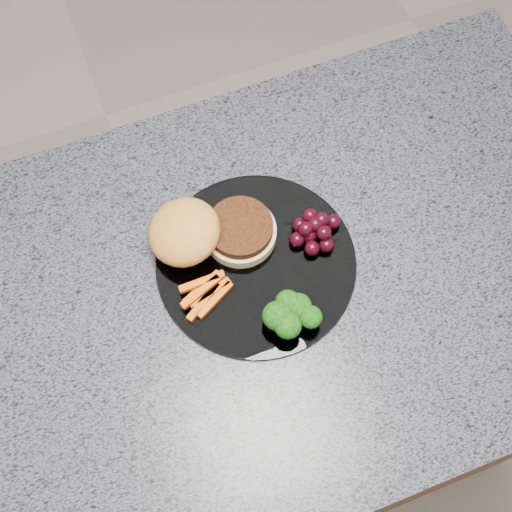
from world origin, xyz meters
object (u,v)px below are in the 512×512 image
(plate, at_px, (256,263))
(burger, at_px, (205,233))
(island_cabinet, at_px, (212,396))
(grape_bunch, at_px, (315,230))

(plate, xyz_separation_m, burger, (-0.05, 0.05, 0.03))
(island_cabinet, bearing_deg, burger, 59.37)
(island_cabinet, bearing_deg, plate, 17.23)
(burger, bearing_deg, grape_bunch, -11.22)
(island_cabinet, relative_size, plate, 4.62)
(island_cabinet, height_order, grape_bunch, grape_bunch)
(burger, bearing_deg, plate, -39.76)
(grape_bunch, bearing_deg, plate, -174.09)
(plate, relative_size, burger, 1.49)
(plate, xyz_separation_m, grape_bunch, (0.09, 0.01, 0.02))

